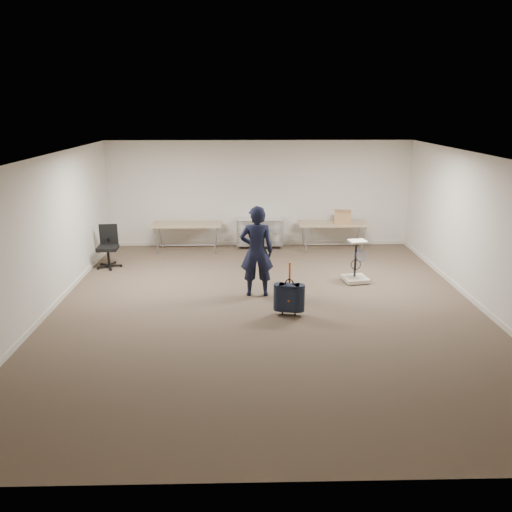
{
  "coord_description": "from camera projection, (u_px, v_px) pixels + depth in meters",
  "views": [
    {
      "loc": [
        -0.41,
        -8.66,
        3.65
      ],
      "look_at": [
        -0.19,
        0.3,
        0.94
      ],
      "focal_mm": 35.0,
      "sensor_mm": 36.0,
      "label": 1
    }
  ],
  "objects": [
    {
      "name": "person",
      "position": [
        257.0,
        251.0,
        9.77
      ],
      "size": [
        0.67,
        0.45,
        1.82
      ],
      "primitive_type": "imported",
      "rotation": [
        0.0,
        0.0,
        3.13
      ],
      "color": "black",
      "rests_on": "ground"
    },
    {
      "name": "cardboard_box",
      "position": [
        343.0,
        217.0,
        12.94
      ],
      "size": [
        0.47,
        0.39,
        0.32
      ],
      "primitive_type": "cube",
      "rotation": [
        0.0,
        0.0,
        -0.19
      ],
      "color": "olive",
      "rests_on": "folding_table_right"
    },
    {
      "name": "ground",
      "position": [
        267.0,
        309.0,
        9.35
      ],
      "size": [
        9.0,
        9.0,
        0.0
      ],
      "primitive_type": "plane",
      "color": "#4F3C30",
      "rests_on": "ground"
    },
    {
      "name": "suitcase",
      "position": [
        289.0,
        298.0,
        8.97
      ],
      "size": [
        0.39,
        0.27,
        0.99
      ],
      "color": "black",
      "rests_on": "ground"
    },
    {
      "name": "room_shell",
      "position": [
        264.0,
        281.0,
        10.66
      ],
      "size": [
        8.0,
        9.0,
        9.0
      ],
      "color": "silver",
      "rests_on": "ground"
    },
    {
      "name": "folding_table_left",
      "position": [
        187.0,
        226.0,
        12.89
      ],
      "size": [
        1.8,
        0.75,
        0.73
      ],
      "color": "tan",
      "rests_on": "ground"
    },
    {
      "name": "equipment_cart",
      "position": [
        356.0,
        271.0,
        10.73
      ],
      "size": [
        0.58,
        0.58,
        0.92
      ],
      "color": "beige",
      "rests_on": "ground"
    },
    {
      "name": "folding_table_right",
      "position": [
        333.0,
        225.0,
        12.98
      ],
      "size": [
        1.8,
        0.75,
        0.73
      ],
      "color": "tan",
      "rests_on": "ground"
    },
    {
      "name": "wire_shelf",
      "position": [
        260.0,
        232.0,
        13.24
      ],
      "size": [
        1.22,
        0.47,
        0.8
      ],
      "color": "silver",
      "rests_on": "ground"
    },
    {
      "name": "office_chair",
      "position": [
        109.0,
        255.0,
        11.71
      ],
      "size": [
        0.6,
        0.6,
        0.99
      ],
      "color": "black",
      "rests_on": "ground"
    }
  ]
}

